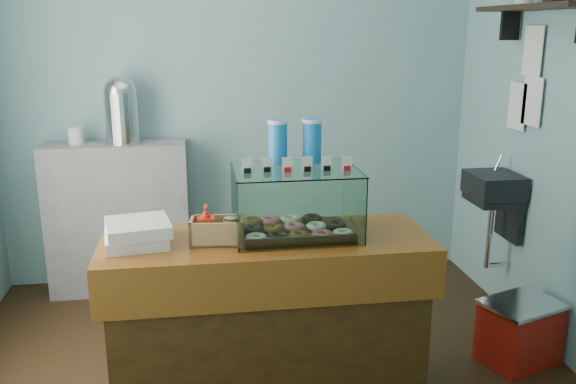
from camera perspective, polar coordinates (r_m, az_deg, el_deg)
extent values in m
plane|color=black|center=(3.59, -2.34, -16.62)|extent=(3.50, 3.50, 0.00)
cube|color=#78ABB0|center=(4.57, -4.64, 8.96)|extent=(3.50, 0.04, 2.80)
cube|color=#78ABB0|center=(1.64, 2.96, -2.19)|extent=(3.50, 0.04, 2.80)
cube|color=black|center=(4.18, 18.71, 0.63)|extent=(0.30, 0.35, 0.15)
cube|color=black|center=(4.29, 20.03, -1.89)|extent=(0.04, 0.30, 0.35)
cylinder|color=silver|center=(4.27, 19.08, 2.56)|extent=(0.02, 0.02, 0.12)
cylinder|color=silver|center=(4.27, 18.31, -3.91)|extent=(0.04, 0.04, 0.45)
cube|color=black|center=(3.85, 22.21, 15.73)|extent=(0.25, 1.00, 0.03)
cube|color=black|center=(4.23, 20.06, 14.42)|extent=(0.12, 0.03, 0.18)
cube|color=white|center=(4.06, 21.87, 7.88)|extent=(0.01, 0.21, 0.30)
cube|color=white|center=(4.22, 20.65, 7.53)|extent=(0.01, 0.21, 0.30)
cube|color=white|center=(4.09, 21.93, 12.14)|extent=(0.01, 0.21, 0.30)
cube|color=#482D0D|center=(3.16, -1.91, -12.52)|extent=(1.50, 0.56, 0.84)
cube|color=#4A1D09|center=(2.98, -1.98, -4.84)|extent=(1.60, 0.60, 0.06)
cube|color=#4A1D09|center=(2.77, -1.27, -9.13)|extent=(1.60, 0.04, 0.18)
cube|color=#939396|center=(4.59, -15.52, -2.37)|extent=(1.00, 0.32, 1.10)
cube|color=#34200F|center=(3.02, 0.69, -3.78)|extent=(0.54, 0.38, 0.02)
torus|color=beige|center=(2.86, -2.98, -4.30)|extent=(0.10, 0.10, 0.03)
torus|color=black|center=(2.87, -0.92, -4.20)|extent=(0.10, 0.10, 0.03)
torus|color=brown|center=(2.89, 1.12, -4.10)|extent=(0.10, 0.10, 0.03)
torus|color=#C95F71|center=(2.91, 3.14, -3.99)|extent=(0.10, 0.10, 0.03)
torus|color=beige|center=(2.93, 5.13, -3.88)|extent=(0.10, 0.10, 0.03)
torus|color=black|center=(2.98, -3.24, -3.48)|extent=(0.10, 0.10, 0.03)
torus|color=brown|center=(2.99, -1.27, -3.39)|extent=(0.10, 0.10, 0.03)
torus|color=#C95F71|center=(3.01, 0.69, -3.29)|extent=(0.10, 0.10, 0.03)
torus|color=beige|center=(3.03, 2.63, -3.19)|extent=(0.10, 0.10, 0.03)
torus|color=black|center=(3.05, 4.54, -3.09)|extent=(0.10, 0.10, 0.03)
torus|color=brown|center=(3.11, -3.48, -2.72)|extent=(0.10, 0.10, 0.03)
torus|color=#C95F71|center=(3.12, -1.58, -2.64)|extent=(0.10, 0.10, 0.03)
torus|color=beige|center=(3.13, 0.30, -2.55)|extent=(0.10, 0.10, 0.03)
torus|color=black|center=(3.15, 2.16, -2.46)|extent=(0.10, 0.10, 0.03)
cube|color=white|center=(2.77, 1.44, -2.23)|extent=(0.59, 0.01, 0.32)
cube|color=white|center=(3.18, 0.06, 0.06)|extent=(0.59, 0.01, 0.32)
cube|color=white|center=(2.94, -5.02, -1.25)|extent=(0.01, 0.43, 0.32)
cube|color=white|center=(3.03, 6.24, -0.76)|extent=(0.01, 0.43, 0.32)
cube|color=white|center=(2.93, 0.71, 2.09)|extent=(0.61, 0.45, 0.01)
cube|color=white|center=(2.84, -3.84, 2.44)|extent=(0.05, 0.00, 0.07)
cube|color=black|center=(2.85, -3.83, 1.99)|extent=(0.03, 0.02, 0.02)
cube|color=white|center=(2.85, -1.94, 2.51)|extent=(0.05, 0.00, 0.07)
cube|color=black|center=(2.86, -1.93, 2.06)|extent=(0.03, 0.02, 0.02)
cube|color=white|center=(2.87, -0.06, 2.58)|extent=(0.05, 0.00, 0.07)
cube|color=red|center=(2.87, -0.06, 2.13)|extent=(0.03, 0.02, 0.02)
cube|color=white|center=(2.88, 1.81, 2.64)|extent=(0.05, 0.00, 0.07)
cube|color=black|center=(2.89, 1.80, 2.19)|extent=(0.03, 0.02, 0.02)
cube|color=white|center=(2.90, 3.65, 2.70)|extent=(0.05, 0.00, 0.07)
cube|color=black|center=(2.91, 3.64, 2.25)|extent=(0.03, 0.02, 0.02)
cube|color=white|center=(2.92, 5.47, 2.75)|extent=(0.05, 0.00, 0.07)
cube|color=red|center=(2.93, 5.46, 2.31)|extent=(0.03, 0.02, 0.02)
cylinder|color=blue|center=(3.04, -0.95, 4.74)|extent=(0.09, 0.09, 0.22)
cylinder|color=silver|center=(3.02, -0.96, 6.61)|extent=(0.10, 0.10, 0.02)
cylinder|color=blue|center=(3.07, 2.26, 4.83)|extent=(0.09, 0.09, 0.22)
cylinder|color=silver|center=(3.05, 2.28, 6.68)|extent=(0.10, 0.10, 0.02)
cube|color=#AB7C55|center=(2.92, -6.62, -4.63)|extent=(0.26, 0.18, 0.01)
cube|color=#AB7C55|center=(2.84, -6.74, -4.06)|extent=(0.25, 0.04, 0.12)
cube|color=#AB7C55|center=(2.97, -6.56, -3.20)|extent=(0.25, 0.04, 0.12)
cube|color=#AB7C55|center=(2.91, -8.97, -3.64)|extent=(0.03, 0.15, 0.12)
cube|color=#AB7C55|center=(2.90, -4.32, -3.60)|extent=(0.03, 0.15, 0.12)
imported|color=red|center=(2.89, -7.66, -2.88)|extent=(0.09, 0.09, 0.18)
cylinder|color=#508A25|center=(2.90, -5.47, -3.58)|extent=(0.06, 0.06, 0.10)
cylinder|color=silver|center=(2.88, -5.49, -2.54)|extent=(0.05, 0.05, 0.01)
cube|color=silver|center=(2.96, -14.00, -4.24)|extent=(0.32, 0.32, 0.06)
cube|color=silver|center=(2.94, -13.87, -3.23)|extent=(0.33, 0.33, 0.06)
cylinder|color=silver|center=(4.45, -15.11, 4.47)|extent=(0.26, 0.26, 0.01)
cylinder|color=silver|center=(4.42, -15.27, 6.76)|extent=(0.23, 0.23, 0.35)
sphere|color=silver|center=(4.40, -15.43, 9.00)|extent=(0.23, 0.23, 0.23)
cube|color=#AE180D|center=(3.86, 20.82, -12.28)|extent=(0.48, 0.42, 0.35)
cube|color=silver|center=(3.78, 21.09, -9.75)|extent=(0.51, 0.45, 0.02)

